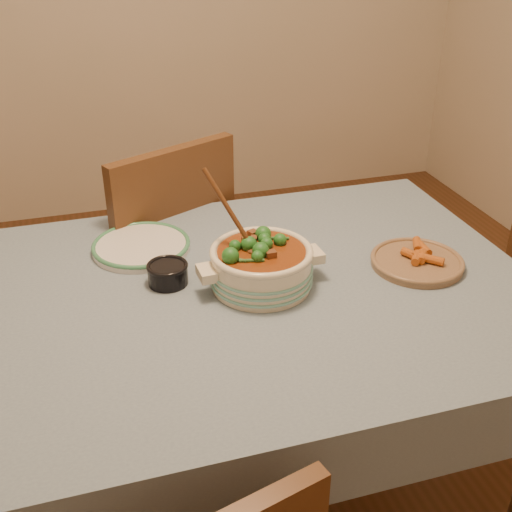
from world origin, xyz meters
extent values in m
plane|color=#4E2E16|center=(0.00, 0.00, 0.00)|extent=(4.50, 4.50, 0.00)
cube|color=brown|center=(0.00, 0.00, 0.72)|extent=(1.60, 1.00, 0.05)
cube|color=gray|center=(0.00, 0.00, 0.75)|extent=(1.68, 1.08, 0.01)
cylinder|color=brown|center=(0.73, 0.43, 0.35)|extent=(0.07, 0.07, 0.70)
cylinder|color=beige|center=(0.13, 0.01, 0.81)|extent=(0.26, 0.26, 0.10)
torus|color=beige|center=(0.13, 0.01, 0.86)|extent=(0.26, 0.26, 0.02)
cube|color=beige|center=(0.28, 0.01, 0.82)|extent=(0.04, 0.07, 0.03)
cube|color=beige|center=(-0.01, 0.00, 0.82)|extent=(0.04, 0.07, 0.03)
cylinder|color=brown|center=(0.13, 0.01, 0.85)|extent=(0.22, 0.22, 0.02)
cylinder|color=silver|center=(-0.14, 0.28, 0.77)|extent=(0.30, 0.30, 0.02)
torus|color=#3E885D|center=(-0.14, 0.28, 0.77)|extent=(0.28, 0.28, 0.01)
cylinder|color=black|center=(-0.09, 0.09, 0.78)|extent=(0.13, 0.13, 0.05)
torus|color=black|center=(-0.09, 0.09, 0.81)|extent=(0.11, 0.11, 0.01)
cylinder|color=black|center=(-0.09, 0.09, 0.80)|extent=(0.09, 0.09, 0.01)
cylinder|color=#8E6F4E|center=(0.57, -0.02, 0.76)|extent=(0.30, 0.30, 0.02)
torus|color=#8E6F4E|center=(0.57, -0.02, 0.77)|extent=(0.25, 0.25, 0.01)
cube|color=#56331A|center=(-0.08, 0.69, 0.48)|extent=(0.60, 0.60, 0.04)
cube|color=#56331A|center=(0.00, 0.51, 0.72)|extent=(0.43, 0.23, 0.48)
cylinder|color=#56331A|center=(0.01, 0.95, 0.24)|extent=(0.04, 0.04, 0.48)
cylinder|color=#56331A|center=(-0.34, 0.79, 0.24)|extent=(0.04, 0.04, 0.48)
cylinder|color=#56331A|center=(0.17, 0.60, 0.24)|extent=(0.04, 0.04, 0.48)
cylinder|color=#56331A|center=(-0.18, 0.43, 0.24)|extent=(0.04, 0.04, 0.48)
cylinder|color=#56331A|center=(1.11, 0.23, 0.20)|extent=(0.04, 0.04, 0.40)
camera|label=1|loc=(-0.28, -1.33, 1.63)|focal=45.00mm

